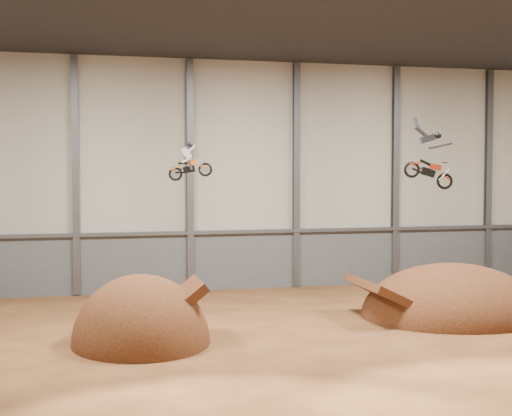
# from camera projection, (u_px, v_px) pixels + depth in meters

# --- Properties ---
(floor) EXTENTS (40.00, 40.00, 0.00)m
(floor) POSITION_uv_depth(u_px,v_px,m) (321.00, 346.00, 29.53)
(floor) COLOR #482813
(floor) RESTS_ON ground
(back_wall) EXTENTS (40.00, 0.10, 14.00)m
(back_wall) POSITION_uv_depth(u_px,v_px,m) (243.00, 175.00, 43.74)
(back_wall) COLOR #AAA597
(back_wall) RESTS_ON ground
(ceiling) EXTENTS (40.00, 40.00, 0.00)m
(ceiling) POSITION_uv_depth(u_px,v_px,m) (323.00, 5.00, 28.80)
(ceiling) COLOR black
(ceiling) RESTS_ON back_wall
(lower_band_back) EXTENTS (39.80, 0.18, 3.50)m
(lower_band_back) POSITION_uv_depth(u_px,v_px,m) (244.00, 261.00, 43.91)
(lower_band_back) COLOR #4F5156
(lower_band_back) RESTS_ON ground
(steel_rail) EXTENTS (39.80, 0.35, 0.20)m
(steel_rail) POSITION_uv_depth(u_px,v_px,m) (244.00, 232.00, 43.67)
(steel_rail) COLOR #47494F
(steel_rail) RESTS_ON lower_band_back
(steel_column_1) EXTENTS (0.40, 0.36, 13.90)m
(steel_column_1) POSITION_uv_depth(u_px,v_px,m) (76.00, 176.00, 41.22)
(steel_column_1) COLOR #47494F
(steel_column_1) RESTS_ON ground
(steel_column_2) EXTENTS (0.40, 0.36, 13.90)m
(steel_column_2) POSITION_uv_depth(u_px,v_px,m) (190.00, 175.00, 42.77)
(steel_column_2) COLOR #47494F
(steel_column_2) RESTS_ON ground
(steel_column_3) EXTENTS (0.40, 0.36, 13.90)m
(steel_column_3) POSITION_uv_depth(u_px,v_px,m) (296.00, 175.00, 44.32)
(steel_column_3) COLOR #47494F
(steel_column_3) RESTS_ON ground
(steel_column_4) EXTENTS (0.40, 0.36, 13.90)m
(steel_column_4) POSITION_uv_depth(u_px,v_px,m) (395.00, 175.00, 45.87)
(steel_column_4) COLOR #47494F
(steel_column_4) RESTS_ON ground
(steel_column_5) EXTENTS (0.40, 0.36, 13.90)m
(steel_column_5) POSITION_uv_depth(u_px,v_px,m) (488.00, 175.00, 47.42)
(steel_column_5) COLOR #47494F
(steel_column_5) RESTS_ON ground
(takeoff_ramp) EXTENTS (5.81, 6.70, 5.81)m
(takeoff_ramp) POSITION_uv_depth(u_px,v_px,m) (141.00, 343.00, 30.13)
(takeoff_ramp) COLOR #361A0D
(takeoff_ramp) RESTS_ON ground
(landing_ramp) EXTENTS (9.19, 8.13, 5.30)m
(landing_ramp) POSITION_uv_depth(u_px,v_px,m) (452.00, 316.00, 35.65)
(landing_ramp) COLOR #361A0D
(landing_ramp) RESTS_ON ground
(fmx_rider_a) EXTENTS (2.33, 1.19, 2.07)m
(fmx_rider_a) POSITION_uv_depth(u_px,v_px,m) (191.00, 159.00, 32.28)
(fmx_rider_a) COLOR orange
(fmx_rider_b) EXTENTS (3.90, 1.66, 3.53)m
(fmx_rider_b) POSITION_uv_depth(u_px,v_px,m) (426.00, 154.00, 32.36)
(fmx_rider_b) COLOR #B72A13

